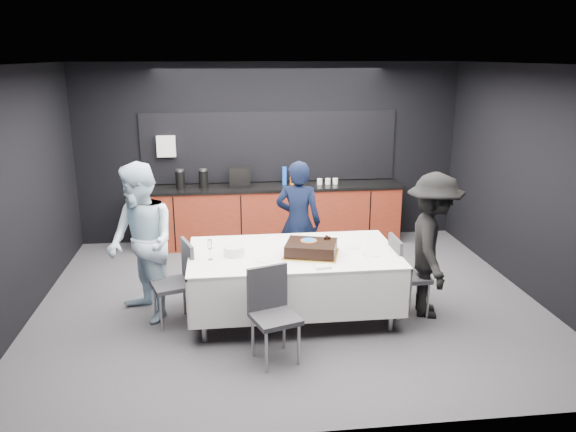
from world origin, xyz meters
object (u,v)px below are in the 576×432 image
object	(u,v)px
plate_stack	(234,251)
party_table	(293,263)
chair_left	(179,276)
person_left	(141,243)
person_right	(432,246)
person_center	(298,222)
champagne_flute	(210,246)
chair_right	(403,270)
cake_assembly	(311,248)
chair_near	(272,307)

from	to	relation	value
plate_stack	party_table	bearing A→B (deg)	3.59
party_table	chair_left	distance (m)	1.28
person_left	person_right	xyz separation A→B (m)	(3.24, -0.29, -0.06)
party_table	plate_stack	xyz separation A→B (m)	(-0.66, -0.04, 0.19)
person_left	person_center	bearing A→B (deg)	82.18
chair_left	person_left	size ratio (longest dim) A/B	0.52
champagne_flute	chair_right	bearing A→B (deg)	1.64
chair_left	party_table	bearing A→B (deg)	-0.65
chair_left	person_center	bearing A→B (deg)	34.42
plate_stack	chair_right	bearing A→B (deg)	-1.44
plate_stack	chair_right	distance (m)	1.94
plate_stack	cake_assembly	bearing A→B (deg)	-5.62
party_table	chair_near	bearing A→B (deg)	-110.03
cake_assembly	person_center	xyz separation A→B (m)	(0.01, 1.15, -0.04)
person_center	champagne_flute	bearing A→B (deg)	63.93
person_center	person_left	distance (m)	2.07
chair_near	person_left	xyz separation A→B (m)	(-1.35, 1.04, 0.36)
chair_left	chair_right	bearing A→B (deg)	-2.36
party_table	chair_left	bearing A→B (deg)	179.35
champagne_flute	chair_left	distance (m)	0.56
chair_near	person_center	world-z (taller)	person_center
party_table	cake_assembly	xyz separation A→B (m)	(0.18, -0.12, 0.21)
party_table	person_right	size ratio (longest dim) A/B	1.40
person_left	cake_assembly	bearing A→B (deg)	48.72
champagne_flute	chair_near	world-z (taller)	champagne_flute
champagne_flute	party_table	bearing A→B (deg)	9.39
chair_near	person_left	distance (m)	1.75
person_right	champagne_flute	bearing A→B (deg)	104.30
party_table	plate_stack	world-z (taller)	plate_stack
chair_near	person_right	world-z (taller)	person_right
party_table	plate_stack	bearing A→B (deg)	-176.41
chair_right	person_left	distance (m)	2.97
champagne_flute	chair_left	xyz separation A→B (m)	(-0.36, 0.17, -0.40)
champagne_flute	chair_left	bearing A→B (deg)	155.04
plate_stack	chair_near	world-z (taller)	chair_near
chair_left	person_center	distance (m)	1.81
chair_right	person_center	distance (m)	1.56
cake_assembly	champagne_flute	size ratio (longest dim) A/B	3.08
party_table	champagne_flute	distance (m)	0.98
plate_stack	person_left	bearing A→B (deg)	169.02
cake_assembly	chair_near	xyz separation A→B (m)	(-0.51, -0.76, -0.32)
chair_left	chair_near	distance (m)	1.31
party_table	chair_near	distance (m)	0.95
cake_assembly	chair_left	world-z (taller)	cake_assembly
chair_left	person_left	xyz separation A→B (m)	(-0.40, 0.14, 0.36)
cake_assembly	person_right	size ratio (longest dim) A/B	0.42
person_left	champagne_flute	bearing A→B (deg)	35.19
cake_assembly	plate_stack	world-z (taller)	cake_assembly
party_table	person_right	xyz separation A→B (m)	(1.56, -0.13, 0.19)
person_right	plate_stack	bearing A→B (deg)	101.50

